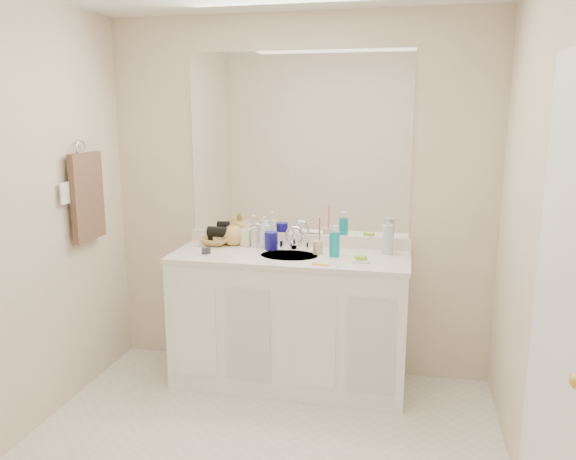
{
  "coord_description": "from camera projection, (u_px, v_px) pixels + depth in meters",
  "views": [
    {
      "loc": [
        0.72,
        -2.38,
        1.77
      ],
      "look_at": [
        0.0,
        0.97,
        1.05
      ],
      "focal_mm": 35.0,
      "sensor_mm": 36.0,
      "label": 1
    }
  ],
  "objects": [
    {
      "name": "wall_back",
      "position": [
        298.0,
        199.0,
        3.78
      ],
      "size": [
        2.6,
        0.02,
        2.4
      ],
      "primitive_type": "cube",
      "color": "beige",
      "rests_on": "floor"
    },
    {
      "name": "wall_front",
      "position": [
        82.0,
        363.0,
        1.3
      ],
      "size": [
        2.6,
        0.02,
        2.4
      ],
      "primitive_type": "cube",
      "color": "beige",
      "rests_on": "floor"
    },
    {
      "name": "wall_right",
      "position": [
        551.0,
        256.0,
        2.27
      ],
      "size": [
        0.02,
        2.6,
        2.4
      ],
      "primitive_type": "cube",
      "color": "beige",
      "rests_on": "floor"
    },
    {
      "name": "vanity_cabinet",
      "position": [
        290.0,
        322.0,
        3.68
      ],
      "size": [
        1.5,
        0.55,
        0.85
      ],
      "primitive_type": "cube",
      "color": "white",
      "rests_on": "floor"
    },
    {
      "name": "countertop",
      "position": [
        290.0,
        257.0,
        3.59
      ],
      "size": [
        1.52,
        0.57,
        0.03
      ],
      "primitive_type": "cube",
      "color": "white",
      "rests_on": "vanity_cabinet"
    },
    {
      "name": "backsplash",
      "position": [
        297.0,
        240.0,
        3.83
      ],
      "size": [
        1.52,
        0.03,
        0.08
      ],
      "primitive_type": "cube",
      "color": "white",
      "rests_on": "countertop"
    },
    {
      "name": "sink_basin",
      "position": [
        289.0,
        257.0,
        3.57
      ],
      "size": [
        0.37,
        0.37,
        0.02
      ],
      "primitive_type": "cylinder",
      "color": "beige",
      "rests_on": "countertop"
    },
    {
      "name": "faucet",
      "position": [
        295.0,
        241.0,
        3.73
      ],
      "size": [
        0.02,
        0.02,
        0.11
      ],
      "primitive_type": "cylinder",
      "color": "silver",
      "rests_on": "countertop"
    },
    {
      "name": "mirror",
      "position": [
        298.0,
        145.0,
        3.7
      ],
      "size": [
        1.48,
        0.01,
        1.2
      ],
      "primitive_type": "cube",
      "color": "white",
      "rests_on": "wall_back"
    },
    {
      "name": "blue_mug",
      "position": [
        271.0,
        241.0,
        3.7
      ],
      "size": [
        0.11,
        0.11,
        0.12
      ],
      "primitive_type": "cylinder",
      "rotation": [
        0.0,
        0.0,
        -0.39
      ],
      "color": "navy",
      "rests_on": "countertop"
    },
    {
      "name": "tan_cup",
      "position": [
        318.0,
        247.0,
        3.59
      ],
      "size": [
        0.08,
        0.08,
        0.08
      ],
      "primitive_type": "cylinder",
      "rotation": [
        0.0,
        0.0,
        -0.29
      ],
      "color": "beige",
      "rests_on": "countertop"
    },
    {
      "name": "toothbrush",
      "position": [
        320.0,
        231.0,
        3.57
      ],
      "size": [
        0.01,
        0.04,
        0.19
      ],
      "primitive_type": "cylinder",
      "rotation": [
        0.14,
        0.0,
        0.11
      ],
      "color": "#DE3A5D",
      "rests_on": "tan_cup"
    },
    {
      "name": "mouthwash_bottle",
      "position": [
        334.0,
        244.0,
        3.52
      ],
      "size": [
        0.09,
        0.09,
        0.16
      ],
      "primitive_type": "cylinder",
      "rotation": [
        0.0,
        0.0,
        -0.44
      ],
      "color": "#0D92A2",
      "rests_on": "countertop"
    },
    {
      "name": "clear_pump_bottle",
      "position": [
        388.0,
        240.0,
        3.58
      ],
      "size": [
        0.08,
        0.08,
        0.19
      ],
      "primitive_type": "cylinder",
      "rotation": [
        0.0,
        0.0,
        0.13
      ],
      "color": "silver",
      "rests_on": "countertop"
    },
    {
      "name": "soap_dish",
      "position": [
        360.0,
        261.0,
        3.41
      ],
      "size": [
        0.12,
        0.1,
        0.01
      ],
      "primitive_type": "cube",
      "rotation": [
        0.0,
        0.0,
        0.13
      ],
      "color": "white",
      "rests_on": "countertop"
    },
    {
      "name": "green_soap",
      "position": [
        361.0,
        258.0,
        3.41
      ],
      "size": [
        0.08,
        0.07,
        0.02
      ],
      "primitive_type": "cube",
      "rotation": [
        0.0,
        0.0,
        0.4
      ],
      "color": "#95DD35",
      "rests_on": "soap_dish"
    },
    {
      "name": "orange_comb",
      "position": [
        321.0,
        265.0,
        3.34
      ],
      "size": [
        0.11,
        0.03,
        0.0
      ],
      "primitive_type": "cube",
      "rotation": [
        0.0,
        0.0,
        -0.11
      ],
      "color": "orange",
      "rests_on": "countertop"
    },
    {
      "name": "dark_jar",
      "position": [
        206.0,
        250.0,
        3.61
      ],
      "size": [
        0.07,
        0.07,
        0.04
      ],
      "primitive_type": "cylinder",
      "rotation": [
        0.0,
        0.0,
        -0.21
      ],
      "color": "#2F2E34",
      "rests_on": "countertop"
    },
    {
      "name": "extra_white_bottle",
      "position": [
        254.0,
        237.0,
        3.76
      ],
      "size": [
        0.05,
        0.05,
        0.14
      ],
      "primitive_type": "cylinder",
      "rotation": [
        0.0,
        0.0,
        -0.17
      ],
      "color": "silver",
      "rests_on": "countertop"
    },
    {
      "name": "soap_bottle_white",
      "position": [
        265.0,
        232.0,
        3.78
      ],
      "size": [
        0.09,
        0.09,
        0.21
      ],
      "primitive_type": "imported",
      "rotation": [
        0.0,
        0.0,
        0.12
      ],
      "color": "white",
      "rests_on": "countertop"
    },
    {
      "name": "soap_bottle_cream",
      "position": [
        247.0,
        233.0,
        3.81
      ],
      "size": [
        0.1,
        0.11,
        0.18
      ],
      "primitive_type": "imported",
      "rotation": [
        0.0,
        0.0,
        -0.39
      ],
      "color": "#F0EEC4",
      "rests_on": "countertop"
    },
    {
      "name": "soap_bottle_yellow",
      "position": [
        233.0,
        231.0,
        3.83
      ],
      "size": [
        0.2,
        0.2,
        0.19
      ],
      "primitive_type": "imported",
      "rotation": [
        0.0,
        0.0,
        0.43
      ],
      "color": "tan",
      "rests_on": "countertop"
    },
    {
      "name": "wicker_basket",
      "position": [
        216.0,
        241.0,
        3.85
      ],
      "size": [
        0.22,
        0.22,
        0.05
      ],
      "primitive_type": "imported",
      "rotation": [
        0.0,
        0.0,
        -0.05
      ],
      "color": "tan",
      "rests_on": "countertop"
    },
    {
      "name": "hair_dryer",
      "position": [
        218.0,
        232.0,
        3.83
      ],
      "size": [
        0.15,
        0.09,
        0.07
      ],
      "primitive_type": "cylinder",
      "rotation": [
        0.0,
        1.57,
        -0.1
      ],
      "color": "black",
      "rests_on": "wicker_basket"
    },
    {
      "name": "towel_ring",
      "position": [
        81.0,
        149.0,
        3.47
      ],
      "size": [
        0.01,
        0.11,
        0.11
      ],
      "primitive_type": "torus",
      "rotation": [
        0.0,
        1.57,
        0.0
      ],
      "color": "silver",
      "rests_on": "wall_left"
    },
    {
      "name": "hand_towel",
      "position": [
        87.0,
        197.0,
        3.53
      ],
      "size": [
        0.04,
        0.32,
        0.55
      ],
      "primitive_type": "cube",
      "color": "#412E22",
      "rests_on": "towel_ring"
    },
    {
      "name": "switch_plate",
      "position": [
        65.0,
        193.0,
        3.33
      ],
      "size": [
        0.01,
        0.08,
        0.13
      ],
      "primitive_type": "cube",
      "color": "white",
      "rests_on": "wall_left"
    },
    {
      "name": "door",
      "position": [
        562.0,
        329.0,
        2.03
      ],
      "size": [
        0.02,
        0.82,
        2.0
      ],
      "primitive_type": "cube",
      "color": "white",
      "rests_on": "floor"
    }
  ]
}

